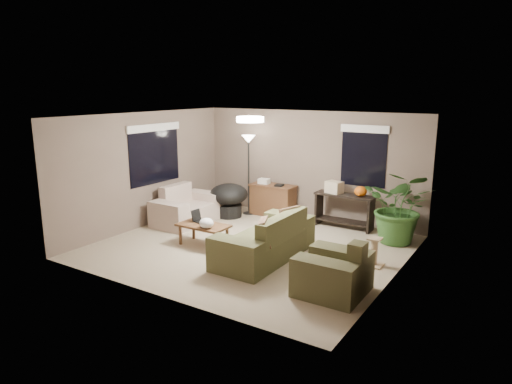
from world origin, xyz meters
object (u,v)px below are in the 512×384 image
Objects in this scene: armchair at (334,274)px; houseplant at (400,215)px; loveseat at (186,210)px; floor_lamp at (249,149)px; console_table at (344,208)px; main_sofa at (267,242)px; cat_scratching_post at (374,254)px; coffee_table at (203,228)px; desk at (273,200)px; papasan_chair at (229,198)px.

houseplant reaches higher than armchair.
floor_lamp reaches higher than loveseat.
console_table is 2.66m from floor_lamp.
main_sofa and loveseat have the same top height.
cat_scratching_post is at bearing -54.89° from console_table.
armchair is at bearing -20.82° from loveseat.
armchair is 1.00× the size of coffee_table.
floor_lamp is 4.24m from cat_scratching_post.
desk is (-2.92, 3.20, 0.08)m from armchair.
console_table reaches higher than cat_scratching_post.
console_table is at bearing 13.47° from papasan_chair.
coffee_table is 0.91× the size of desk.
coffee_table is 3.85m from houseplant.
cat_scratching_post is (1.74, 0.67, -0.08)m from main_sofa.
floor_lamp is at bearing 129.51° from main_sofa.
loveseat is at bearing -165.38° from houseplant.
floor_lamp is at bearing -161.49° from desk.
main_sofa is 2.33× the size of papasan_chair.
desk reaches higher than cat_scratching_post.
armchair is 4.79m from floor_lamp.
loveseat is at bearing 176.63° from cat_scratching_post.
armchair reaches higher than coffee_table.
armchair is 3.04m from coffee_table.
loveseat is at bearing 160.89° from main_sofa.
coffee_table is 2.07m from papasan_chair.
armchair is at bearing -47.59° from desk.
armchair is 1.06× the size of papasan_chair.
loveseat is 1.23× the size of console_table.
cat_scratching_post is at bearing 83.14° from armchair.
floor_lamp reaches higher than desk.
houseplant reaches higher than console_table.
desk is at bearing 88.91° from coffee_table.
papasan_chair is at bearing -118.25° from floor_lamp.
papasan_chair is at bearing 145.83° from armchair.
loveseat and armchair have the same top height.
main_sofa is at bearing -61.82° from desk.
main_sofa is 1.38× the size of loveseat.
armchair is at bearing -23.65° from main_sofa.
coffee_table is at bearing -77.75° from floor_lamp.
main_sofa is at bearing -40.51° from papasan_chair.
armchair is 0.77× the size of console_table.
houseplant is at bearing 88.60° from cat_scratching_post.
desk is at bearing 132.41° from armchair.
main_sofa is 1.50× the size of houseplant.
loveseat reaches higher than cat_scratching_post.
desk is 1.36m from floor_lamp.
desk is 0.85× the size of console_table.
main_sofa is 1.87m from cat_scratching_post.
console_table is 1.36m from houseplant.
floor_lamp is at bearing 60.22° from loveseat.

